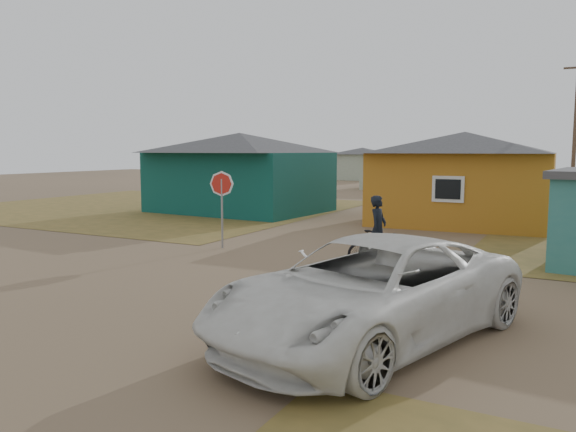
# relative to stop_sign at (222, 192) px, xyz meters

# --- Properties ---
(ground) EXTENTS (120.00, 120.00, 0.00)m
(ground) POSITION_rel_stop_sign_xyz_m (3.09, -4.03, -1.81)
(ground) COLOR #7A6146
(grass_nw) EXTENTS (20.00, 18.00, 0.00)m
(grass_nw) POSITION_rel_stop_sign_xyz_m (-10.91, 8.97, -1.81)
(grass_nw) COLOR olive
(grass_nw) RESTS_ON ground
(house_teal) EXTENTS (8.93, 7.08, 4.00)m
(house_teal) POSITION_rel_stop_sign_xyz_m (-5.41, 9.47, 0.24)
(house_teal) COLOR #0B3E38
(house_teal) RESTS_ON ground
(house_yellow) EXTENTS (7.72, 6.76, 3.90)m
(house_yellow) POSITION_rel_stop_sign_xyz_m (5.59, 9.97, 0.19)
(house_yellow) COLOR #B5711B
(house_yellow) RESTS_ON ground
(house_pale_west) EXTENTS (7.04, 6.15, 3.60)m
(house_pale_west) POSITION_rel_stop_sign_xyz_m (-2.91, 29.97, 0.04)
(house_pale_west) COLOR #A4B097
(house_pale_west) RESTS_ON ground
(house_pale_north) EXTENTS (6.28, 5.81, 3.40)m
(house_pale_north) POSITION_rel_stop_sign_xyz_m (-10.91, 41.97, -0.06)
(house_pale_north) COLOR #A4B097
(house_pale_north) RESTS_ON ground
(utility_pole_near) EXTENTS (1.40, 0.20, 8.00)m
(utility_pole_near) POSITION_rel_stop_sign_xyz_m (9.59, 17.97, 2.33)
(utility_pole_near) COLOR brown
(utility_pole_near) RESTS_ON ground
(stop_sign) EXTENTS (0.80, 0.19, 2.47)m
(stop_sign) POSITION_rel_stop_sign_xyz_m (0.00, 0.00, 0.00)
(stop_sign) COLOR gray
(stop_sign) RESTS_ON ground
(cyclist) EXTENTS (1.75, 0.64, 1.95)m
(cyclist) POSITION_rel_stop_sign_xyz_m (5.48, -0.83, -1.10)
(cyclist) COLOR black
(cyclist) RESTS_ON ground
(vehicle) EXTENTS (4.43, 6.62, 1.69)m
(vehicle) POSITION_rel_stop_sign_xyz_m (7.18, -6.18, -0.97)
(vehicle) COLOR white
(vehicle) RESTS_ON ground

